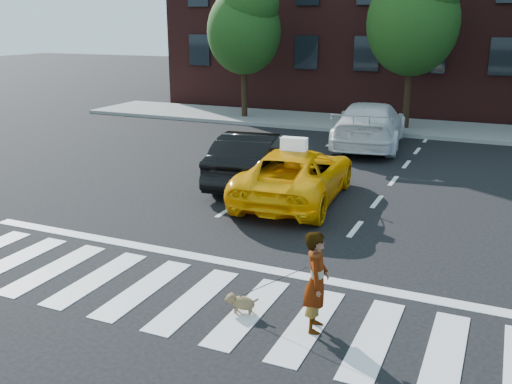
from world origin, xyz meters
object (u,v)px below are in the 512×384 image
Objects in this scene: taxi at (296,174)px; white_suv at (370,125)px; tree_left at (245,22)px; dog at (240,302)px; tree_mid at (415,11)px; woman at (316,282)px; black_sedan at (255,158)px.

white_suv reaches higher than taxi.
tree_left is 1.33× the size of taxi.
dog is (7.86, -17.07, -4.26)m from tree_left.
tree_mid is 17.70m from dog.
white_suv is at bearing -2.97° from woman.
white_suv is (0.22, 7.28, 0.15)m from taxi.
dog is at bearing -65.28° from tree_left.
white_suv is at bearing -29.01° from tree_left.
white_suv is at bearing -113.25° from black_sedan.
white_suv reaches higher than black_sedan.
white_suv is (6.81, -3.78, -3.62)m from tree_left.
white_suv is at bearing -96.12° from taxi.
tree_mid is 5.56m from white_suv.
black_sedan is 8.20× the size of dog.
white_suv is (-0.69, -3.78, -4.03)m from tree_mid.
tree_left is at bearing 180.00° from tree_mid.
taxi is at bearing -94.70° from tree_mid.
woman reaches higher than taxi.
tree_left is 19.27m from dog.
tree_left is 19.69m from woman.
tree_mid is at bearing -110.97° from black_sedan.
tree_left is at bearing -63.61° from taxi.
woman is (9.10, -17.07, -3.66)m from tree_left.
tree_mid is 1.25× the size of white_suv.
tree_left is 1.44× the size of black_sedan.
tree_left is 11.76m from black_sedan.
woman is (2.51, -6.01, 0.10)m from taxi.
black_sedan is at bearing 17.54° from woman.
white_suv is 3.64× the size of woman.
tree_left is 0.92× the size of tree_mid.
black_sedan is (4.97, -10.00, -3.70)m from tree_left.
tree_mid reaches higher than taxi.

